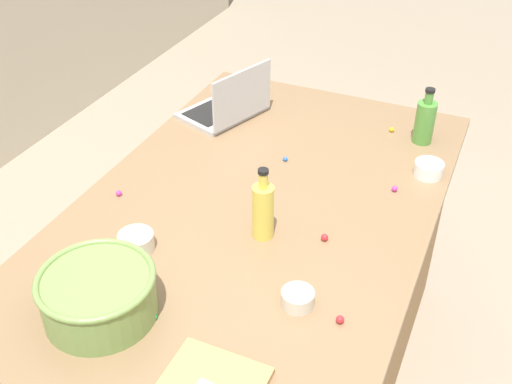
# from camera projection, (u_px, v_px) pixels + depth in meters

# --- Properties ---
(island_counter) EXTENTS (1.72, 1.08, 0.90)m
(island_counter) POSITION_uv_depth(u_px,v_px,m) (256.00, 305.00, 2.23)
(island_counter) COLOR olive
(island_counter) RESTS_ON ground
(laptop) EXTENTS (0.37, 0.32, 0.22)m
(laptop) POSITION_uv_depth(u_px,v_px,m) (228.00, 106.00, 2.41)
(laptop) COLOR #B7B7BC
(laptop) RESTS_ON island_counter
(mixing_bowl_large) EXTENTS (0.30, 0.30, 0.13)m
(mixing_bowl_large) POSITION_uv_depth(u_px,v_px,m) (98.00, 294.00, 1.55)
(mixing_bowl_large) COLOR #72934C
(mixing_bowl_large) RESTS_ON island_counter
(bottle_olive) EXTENTS (0.07, 0.07, 0.21)m
(bottle_olive) POSITION_uv_depth(u_px,v_px,m) (425.00, 121.00, 2.24)
(bottle_olive) COLOR #4C8C38
(bottle_olive) RESTS_ON island_counter
(bottle_oil) EXTENTS (0.06, 0.06, 0.23)m
(bottle_oil) POSITION_uv_depth(u_px,v_px,m) (263.00, 210.00, 1.79)
(bottle_oil) COLOR #DBC64C
(bottle_oil) RESTS_ON island_counter
(ramekin_small) EXTENTS (0.09, 0.09, 0.04)m
(ramekin_small) POSITION_uv_depth(u_px,v_px,m) (298.00, 298.00, 1.60)
(ramekin_small) COLOR beige
(ramekin_small) RESTS_ON island_counter
(ramekin_medium) EXTENTS (0.10, 0.10, 0.05)m
(ramekin_medium) POSITION_uv_depth(u_px,v_px,m) (136.00, 242.00, 1.78)
(ramekin_medium) COLOR beige
(ramekin_medium) RESTS_ON island_counter
(ramekin_wide) EXTENTS (0.10, 0.10, 0.05)m
(ramekin_wide) POSITION_uv_depth(u_px,v_px,m) (429.00, 169.00, 2.09)
(ramekin_wide) COLOR white
(ramekin_wide) RESTS_ON island_counter
(candy_0) EXTENTS (0.02, 0.02, 0.02)m
(candy_0) POSITION_uv_depth(u_px,v_px,m) (119.00, 193.00, 2.00)
(candy_0) COLOR #CC3399
(candy_0) RESTS_ON island_counter
(candy_1) EXTENTS (0.02, 0.02, 0.02)m
(candy_1) POSITION_uv_depth(u_px,v_px,m) (395.00, 189.00, 2.02)
(candy_1) COLOR #CC3399
(candy_1) RESTS_ON island_counter
(candy_2) EXTENTS (0.02, 0.02, 0.02)m
(candy_2) POSITION_uv_depth(u_px,v_px,m) (241.00, 90.00, 2.61)
(candy_2) COLOR red
(candy_2) RESTS_ON island_counter
(candy_4) EXTENTS (0.02, 0.02, 0.02)m
(candy_4) POSITION_uv_depth(u_px,v_px,m) (285.00, 159.00, 2.17)
(candy_4) COLOR blue
(candy_4) RESTS_ON island_counter
(candy_5) EXTENTS (0.02, 0.02, 0.02)m
(candy_5) POSITION_uv_depth(u_px,v_px,m) (340.00, 320.00, 1.56)
(candy_5) COLOR red
(candy_5) RESTS_ON island_counter
(candy_6) EXTENTS (0.02, 0.02, 0.02)m
(candy_6) POSITION_uv_depth(u_px,v_px,m) (325.00, 237.00, 1.82)
(candy_6) COLOR red
(candy_6) RESTS_ON island_counter
(candy_7) EXTENTS (0.02, 0.02, 0.02)m
(candy_7) POSITION_uv_depth(u_px,v_px,m) (392.00, 130.00, 2.34)
(candy_7) COLOR yellow
(candy_7) RESTS_ON island_counter
(candy_8) EXTENTS (0.02, 0.02, 0.02)m
(candy_8) POSITION_uv_depth(u_px,v_px,m) (153.00, 317.00, 1.57)
(candy_8) COLOR green
(candy_8) RESTS_ON island_counter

